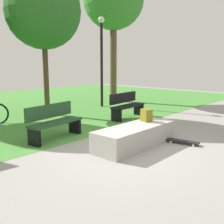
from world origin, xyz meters
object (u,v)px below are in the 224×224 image
Objects in this scene: skateboard_by_ledge at (183,141)px; tree_slender_maple at (43,11)px; park_bench_center_lawn at (127,105)px; park_bench_by_oak at (54,121)px; backpack_on_ledge at (146,115)px; lamp_post at (102,53)px; concrete_ledge at (136,136)px.

skateboard_by_ledge is 0.16× the size of tree_slender_maple.
park_bench_center_lawn and park_bench_by_oak have the same top height.
park_bench_center_lawn is (1.59, 3.06, 0.42)m from skateboard_by_ledge.
lamp_post reaches higher than backpack_on_ledge.
lamp_post is (2.79, -0.28, -1.41)m from tree_slender_maple.
concrete_ledge is 3.38m from park_bench_center_lawn.
park_bench_center_lawn is (2.50, 2.27, 0.23)m from concrete_ledge.
park_bench_center_lawn reaches higher than backpack_on_ledge.
park_bench_center_lawn is at bearing -62.32° from tree_slender_maple.
skateboard_by_ledge is at bearing -117.46° from park_bench_center_lawn.
park_bench_by_oak is 0.42× the size of lamp_post.
park_bench_center_lawn reaches higher than concrete_ledge.
skateboard_by_ledge is 6.72m from lamp_post.
tree_slender_maple is at bearing 88.71° from skateboard_by_ledge.
skateboard_by_ledge is at bearing -56.36° from park_bench_by_oak.
tree_slender_maple is (1.03, 5.06, 3.59)m from concrete_ledge.
tree_slender_maple reaches higher than park_bench_center_lawn.
lamp_post is at bearing 62.28° from skateboard_by_ledge.
skateboard_by_ledge is 3.48m from park_bench_center_lawn.
park_bench_by_oak is 4.96m from tree_slender_maple.
concrete_ledge reaches higher than skateboard_by_ledge.
backpack_on_ledge is at bearing 10.48° from concrete_ledge.
concrete_ledge is at bearing -101.56° from tree_slender_maple.
park_bench_by_oak is at bearing -149.53° from lamp_post.
tree_slender_maple reaches higher than park_bench_by_oak.
backpack_on_ledge is 0.19× the size of park_bench_by_oak.
lamp_post is (2.93, 5.57, 2.36)m from skateboard_by_ledge.
backpack_on_ledge is 0.39× the size of skateboard_by_ledge.
tree_slender_maple reaches higher than concrete_ledge.
backpack_on_ledge is 1.12m from skateboard_by_ledge.
park_bench_by_oak reaches higher than concrete_ledge.
concrete_ledge is at bearing 121.83° from backpack_on_ledge.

